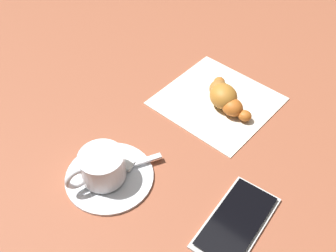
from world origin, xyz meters
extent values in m
plane|color=brown|center=(0.00, 0.00, 0.00)|extent=(1.80, 1.80, 0.00)
cylinder|color=silver|center=(0.11, -0.01, 0.00)|extent=(0.13, 0.13, 0.01)
cylinder|color=silver|center=(0.11, -0.01, 0.03)|extent=(0.07, 0.07, 0.05)
cylinder|color=black|center=(0.11, -0.01, 0.04)|extent=(0.05, 0.05, 0.00)
torus|color=silver|center=(0.15, -0.02, 0.03)|extent=(0.04, 0.02, 0.04)
cube|color=silver|center=(0.07, 0.01, 0.01)|extent=(0.08, 0.05, 0.00)
ellipsoid|color=silver|center=(0.12, -0.02, 0.01)|extent=(0.03, 0.03, 0.01)
cube|color=white|center=(0.08, -0.02, 0.01)|extent=(0.03, 0.07, 0.01)
cube|color=silver|center=(-0.14, 0.03, 0.00)|extent=(0.19, 0.20, 0.00)
ellipsoid|color=#AF6023|center=(-0.17, 0.01, 0.01)|extent=(0.03, 0.03, 0.02)
ellipsoid|color=#99642C|center=(-0.15, 0.02, 0.02)|extent=(0.05, 0.05, 0.03)
ellipsoid|color=#A76B26|center=(-0.13, 0.04, 0.02)|extent=(0.07, 0.07, 0.04)
ellipsoid|color=#AE581E|center=(-0.13, 0.06, 0.02)|extent=(0.04, 0.04, 0.03)
ellipsoid|color=#AB591E|center=(-0.13, 0.09, 0.01)|extent=(0.03, 0.03, 0.02)
cube|color=#BABBB8|center=(0.05, 0.19, 0.00)|extent=(0.14, 0.08, 0.01)
cube|color=black|center=(0.05, 0.19, 0.01)|extent=(0.13, 0.07, 0.00)
camera|label=1|loc=(0.33, 0.29, 0.50)|focal=42.66mm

